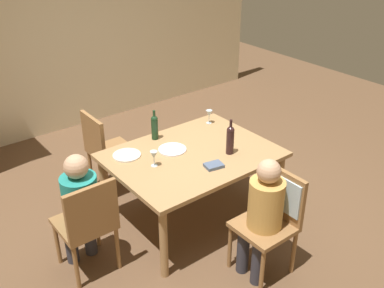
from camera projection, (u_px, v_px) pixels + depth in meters
ground_plane at (192, 216)px, 4.56m from camera, size 10.00×10.00×0.00m
rear_room_partition at (62, 31)px, 5.86m from camera, size 6.40×0.12×2.70m
dining_table at (192, 161)px, 4.26m from camera, size 1.53×1.16×0.73m
chair_left_end at (88, 221)px, 3.63m from camera, size 0.44×0.44×0.92m
chair_near at (275, 208)px, 3.68m from camera, size 0.46×0.44×0.92m
chair_far_left at (105, 147)px, 4.75m from camera, size 0.44×0.44×0.92m
person_woman_host at (80, 204)px, 3.66m from camera, size 0.29×0.34×1.11m
person_man_bearded at (263, 211)px, 3.58m from camera, size 0.33×0.29×1.09m
wine_bottle_tall_green at (155, 126)px, 4.42m from camera, size 0.07×0.07×0.31m
wine_bottle_dark_red at (230, 139)px, 4.15m from camera, size 0.07×0.07×0.35m
wine_glass_near_left at (209, 114)px, 4.76m from camera, size 0.07×0.07×0.15m
wine_glass_centre at (154, 156)px, 3.97m from camera, size 0.07×0.07×0.15m
dinner_plate_host at (127, 155)px, 4.18m from camera, size 0.26×0.26×0.01m
dinner_plate_guest_left at (172, 149)px, 4.27m from camera, size 0.27×0.27×0.01m
folded_napkin at (214, 165)px, 3.99m from camera, size 0.18×0.15×0.03m
handbag at (141, 168)px, 5.18m from camera, size 0.17×0.30×0.22m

